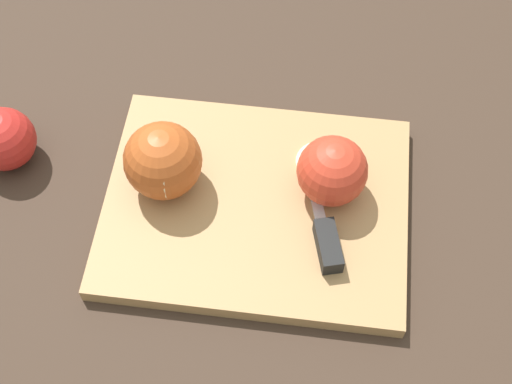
{
  "coord_description": "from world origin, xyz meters",
  "views": [
    {
      "loc": [
        0.1,
        -0.4,
        0.71
      ],
      "look_at": [
        0.0,
        0.0,
        0.04
      ],
      "focal_mm": 50.0,
      "sensor_mm": 36.0,
      "label": 1
    }
  ],
  "objects_px": {
    "knife": "(327,240)",
    "apple_whole": "(3,139)",
    "apple_half_left": "(164,158)",
    "apple_half_right": "(332,171)"
  },
  "relations": [
    {
      "from": "knife",
      "to": "apple_whole",
      "type": "relative_size",
      "value": 1.62
    },
    {
      "from": "apple_half_right",
      "to": "knife",
      "type": "height_order",
      "value": "apple_half_right"
    },
    {
      "from": "apple_half_right",
      "to": "knife",
      "type": "xyz_separation_m",
      "value": [
        0.01,
        -0.07,
        -0.03
      ]
    },
    {
      "from": "knife",
      "to": "apple_whole",
      "type": "xyz_separation_m",
      "value": [
        -0.39,
        0.03,
        0.01
      ]
    },
    {
      "from": "apple_half_left",
      "to": "apple_half_right",
      "type": "height_order",
      "value": "apple_half_left"
    },
    {
      "from": "apple_half_right",
      "to": "apple_whole",
      "type": "xyz_separation_m",
      "value": [
        -0.38,
        -0.04,
        -0.02
      ]
    },
    {
      "from": "apple_half_right",
      "to": "knife",
      "type": "distance_m",
      "value": 0.08
    },
    {
      "from": "apple_half_left",
      "to": "knife",
      "type": "bearing_deg",
      "value": -20.2
    },
    {
      "from": "apple_half_right",
      "to": "apple_half_left",
      "type": "bearing_deg",
      "value": 128.26
    },
    {
      "from": "apple_half_left",
      "to": "apple_half_right",
      "type": "xyz_separation_m",
      "value": [
        0.18,
        0.03,
        -0.0
      ]
    }
  ]
}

